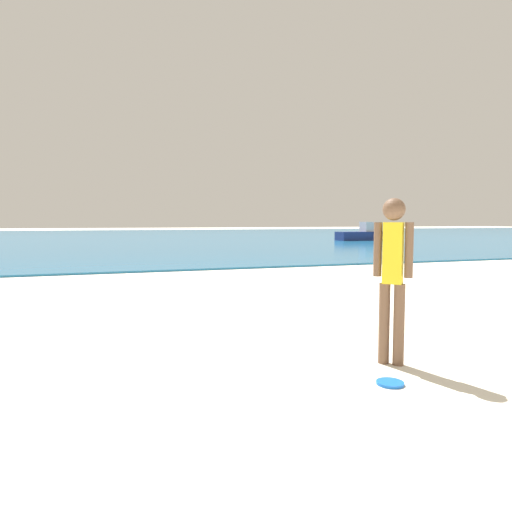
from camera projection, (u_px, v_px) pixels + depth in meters
name	position (u px, v px, depth m)	size (l,w,h in m)	color
water	(118.00, 237.00, 40.99)	(160.00, 60.00, 0.06)	#1E6B9E
person_standing	(393.00, 271.00, 4.46)	(0.29, 0.29, 1.63)	brown
frisbee	(390.00, 383.00, 3.96)	(0.24, 0.24, 0.03)	blue
boat_near	(364.00, 234.00, 32.40)	(3.84, 1.33, 1.29)	navy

